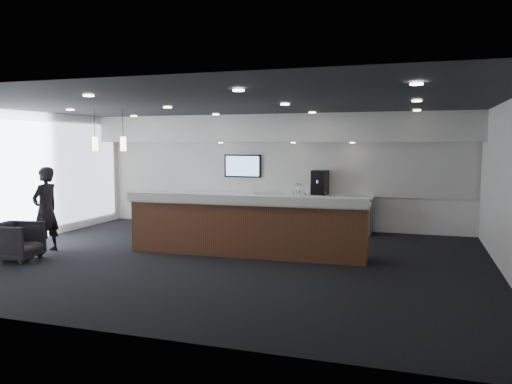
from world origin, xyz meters
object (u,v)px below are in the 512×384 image
(service_counter, at_px, (246,227))
(coffee_machine, at_px, (320,183))
(armchair, at_px, (16,241))
(lounge_guest, at_px, (46,210))

(service_counter, distance_m, coffee_machine, 3.41)
(coffee_machine, bearing_deg, armchair, -125.89)
(coffee_machine, distance_m, lounge_guest, 6.51)
(lounge_guest, bearing_deg, service_counter, 106.35)
(armchair, relative_size, lounge_guest, 0.46)
(armchair, bearing_deg, service_counter, -75.80)
(service_counter, xyz_separation_m, armchair, (-4.08, -1.81, -0.20))
(service_counter, bearing_deg, lounge_guest, -168.37)
(armchair, height_order, lounge_guest, lounge_guest)
(service_counter, xyz_separation_m, coffee_machine, (0.89, 3.22, 0.69))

